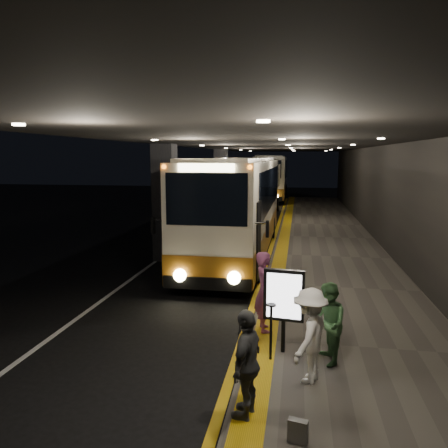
% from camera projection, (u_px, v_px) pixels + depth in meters
% --- Properties ---
extents(ground, '(90.00, 90.00, 0.00)m').
position_uv_depth(ground, '(175.00, 293.00, 12.66)').
color(ground, black).
extents(lane_line_white, '(0.12, 50.00, 0.01)m').
position_uv_depth(lane_line_white, '(166.00, 254.00, 17.83)').
color(lane_line_white, silver).
rests_on(lane_line_white, ground).
extents(kerb_stripe_yellow, '(0.18, 50.00, 0.01)m').
position_uv_depth(kerb_stripe_yellow, '(268.00, 257.00, 17.14)').
color(kerb_stripe_yellow, gold).
rests_on(kerb_stripe_yellow, ground).
extents(sidewalk, '(4.50, 50.00, 0.15)m').
position_uv_depth(sidewalk, '(331.00, 258.00, 16.73)').
color(sidewalk, '#514C44').
rests_on(sidewalk, ground).
extents(tactile_strip, '(0.50, 50.00, 0.01)m').
position_uv_depth(tactile_strip, '(281.00, 254.00, 17.03)').
color(tactile_strip, gold).
rests_on(tactile_strip, sidewalk).
extents(terminal_wall, '(0.10, 50.00, 6.00)m').
position_uv_depth(terminal_wall, '(397.00, 182.00, 15.90)').
color(terminal_wall, black).
rests_on(terminal_wall, ground).
extents(support_columns, '(0.80, 24.80, 4.40)m').
position_uv_depth(support_columns, '(165.00, 203.00, 16.47)').
color(support_columns, black).
rests_on(support_columns, ground).
extents(canopy, '(9.00, 50.00, 0.40)m').
position_uv_depth(canopy, '(274.00, 139.00, 16.41)').
color(canopy, black).
rests_on(canopy, support_columns).
extents(coach_main, '(2.51, 12.11, 3.76)m').
position_uv_depth(coach_main, '(238.00, 211.00, 17.34)').
color(coach_main, beige).
rests_on(coach_main, ground).
extents(coach_second, '(2.80, 11.79, 3.68)m').
position_uv_depth(coach_second, '(257.00, 191.00, 28.00)').
color(coach_second, beige).
rests_on(coach_second, ground).
extents(coach_third, '(2.81, 12.47, 3.91)m').
position_uv_depth(coach_third, '(272.00, 179.00, 41.02)').
color(coach_third, beige).
rests_on(coach_third, ground).
extents(passenger_boarding, '(0.57, 0.73, 1.77)m').
position_uv_depth(passenger_boarding, '(265.00, 291.00, 9.46)').
color(passenger_boarding, '#A84E84').
rests_on(passenger_boarding, sidewalk).
extents(passenger_waiting_green, '(0.60, 0.82, 1.52)m').
position_uv_depth(passenger_waiting_green, '(328.00, 324.00, 7.97)').
color(passenger_waiting_green, '#3F6F3D').
rests_on(passenger_waiting_green, sidewalk).
extents(passenger_waiting_white, '(0.83, 1.15, 1.62)m').
position_uv_depth(passenger_waiting_white, '(310.00, 335.00, 7.32)').
color(passenger_waiting_white, white).
rests_on(passenger_waiting_white, sidewalk).
extents(passenger_waiting_grey, '(0.68, 1.04, 1.63)m').
position_uv_depth(passenger_waiting_grey, '(247.00, 363.00, 6.32)').
color(passenger_waiting_grey, '#424346').
rests_on(passenger_waiting_grey, sidewalk).
extents(bag_polka, '(0.28, 0.17, 0.32)m').
position_uv_depth(bag_polka, '(298.00, 431.00, 5.81)').
color(bag_polka, black).
rests_on(bag_polka, sidewalk).
extents(info_sign, '(0.79, 0.21, 1.65)m').
position_uv_depth(info_sign, '(284.00, 297.00, 8.36)').
color(info_sign, black).
rests_on(info_sign, sidewalk).
extents(stanchion_post, '(0.05, 0.05, 1.07)m').
position_uv_depth(stanchion_post, '(271.00, 333.00, 8.12)').
color(stanchion_post, black).
rests_on(stanchion_post, sidewalk).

